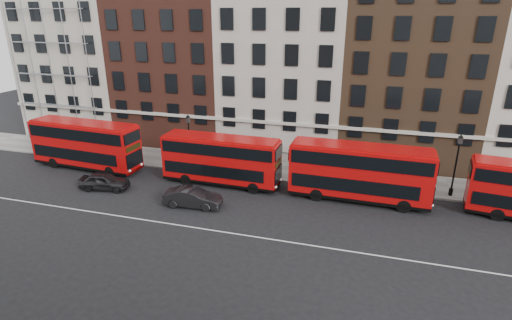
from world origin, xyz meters
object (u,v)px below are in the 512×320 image
(bus_b, at_px, (221,159))
(car_front, at_px, (193,198))
(bus_a, at_px, (85,144))
(bus_c, at_px, (359,171))
(car_rear, at_px, (104,181))

(bus_b, height_order, car_front, bus_b)
(bus_a, distance_m, bus_c, 26.15)
(bus_b, distance_m, car_rear, 10.34)
(bus_c, distance_m, car_front, 13.57)
(bus_a, bearing_deg, car_rear, -35.54)
(bus_b, xyz_separation_m, car_front, (-0.59, -4.86, -1.62))
(bus_c, bearing_deg, bus_a, -178.57)
(bus_c, height_order, car_rear, bus_c)
(bus_a, height_order, car_front, bus_a)
(bus_c, bearing_deg, car_rear, -168.05)
(car_rear, bearing_deg, bus_c, -89.08)
(bus_b, relative_size, car_rear, 2.46)
(bus_c, relative_size, car_rear, 2.62)
(bus_c, xyz_separation_m, car_front, (-12.55, -4.86, -1.77))
(bus_b, xyz_separation_m, car_rear, (-9.41, -3.97, -1.64))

